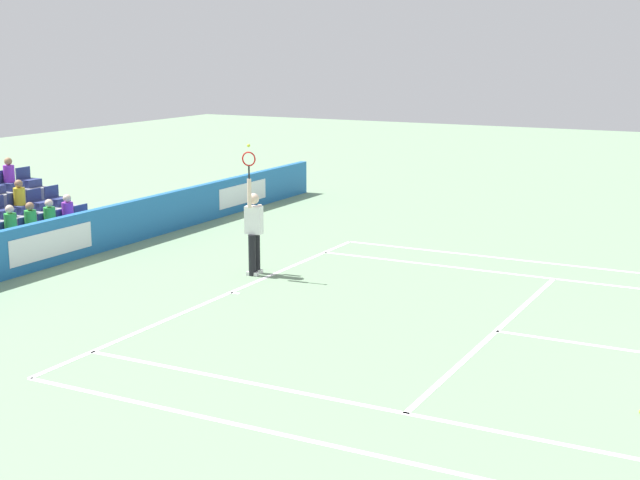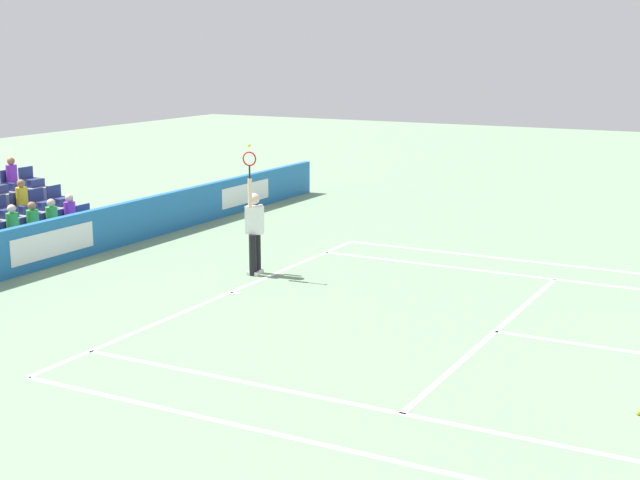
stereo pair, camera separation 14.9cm
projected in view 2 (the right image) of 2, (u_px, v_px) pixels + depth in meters
The scene contains 10 objects.
line_baseline at pixel (231, 292), 18.47m from camera, with size 10.97×0.10×0.01m, color white.
line_service at pixel (495, 332), 15.93m from camera, with size 8.23×0.10×0.01m, color white.
line_singles_sideline_left at pixel (434, 420), 12.18m from camera, with size 0.10×11.89×0.01m, color white.
line_singles_sideline_right at pixel (576, 282), 19.27m from camera, with size 0.10×11.89×0.01m, color white.
line_doubles_sideline_left at pixel (392, 460), 10.99m from camera, with size 0.10×11.89×0.01m, color white.
line_doubles_sideline_right at pixel (591, 268), 20.45m from camera, with size 0.10×11.89×0.01m, color white.
line_centre_mark at pixel (235, 293), 18.42m from camera, with size 0.10×0.20×0.01m, color white.
sponsor_barrier at pixel (50, 243), 20.59m from camera, with size 23.87×0.22×1.05m.
tennis_player at pixel (255, 229), 19.73m from camera, with size 0.53×0.39×2.85m.
loose_tennis_ball at pixel (639, 413), 12.34m from camera, with size 0.07×0.07×0.07m, color #D1E533.
Camera 2 is at (14.89, -1.89, 4.88)m, focal length 51.58 mm.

